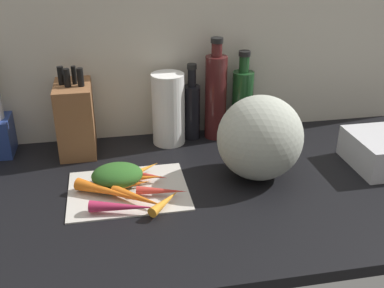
# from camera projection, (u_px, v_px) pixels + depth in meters

# --- Properties ---
(ground_plane) EXTENTS (1.70, 0.80, 0.03)m
(ground_plane) POSITION_uv_depth(u_px,v_px,m) (190.00, 191.00, 1.29)
(ground_plane) COLOR black
(wall_back) EXTENTS (1.70, 0.03, 0.60)m
(wall_back) POSITION_uv_depth(u_px,v_px,m) (168.00, 47.00, 1.50)
(wall_back) COLOR beige
(wall_back) RESTS_ON ground_plane
(cutting_board) EXTENTS (0.32, 0.26, 0.01)m
(cutting_board) POSITION_uv_depth(u_px,v_px,m) (128.00, 190.00, 1.26)
(cutting_board) COLOR beige
(cutting_board) RESTS_ON ground_plane
(carrot_0) EXTENTS (0.17, 0.13, 0.03)m
(carrot_0) POSITION_uv_depth(u_px,v_px,m) (106.00, 191.00, 1.22)
(carrot_0) COLOR orange
(carrot_0) RESTS_ON cutting_board
(carrot_1) EXTENTS (0.16, 0.04, 0.03)m
(carrot_1) POSITION_uv_depth(u_px,v_px,m) (135.00, 178.00, 1.28)
(carrot_1) COLOR orange
(carrot_1) RESTS_ON cutting_board
(carrot_2) EXTENTS (0.16, 0.12, 0.03)m
(carrot_2) POSITION_uv_depth(u_px,v_px,m) (136.00, 173.00, 1.30)
(carrot_2) COLOR orange
(carrot_2) RESTS_ON cutting_board
(carrot_3) EXTENTS (0.10, 0.11, 0.03)m
(carrot_3) POSITION_uv_depth(u_px,v_px,m) (165.00, 202.00, 1.18)
(carrot_3) COLOR orange
(carrot_3) RESTS_ON cutting_board
(carrot_4) EXTENTS (0.11, 0.04, 0.02)m
(carrot_4) POSITION_uv_depth(u_px,v_px,m) (132.00, 184.00, 1.26)
(carrot_4) COLOR orange
(carrot_4) RESTS_ON cutting_board
(carrot_5) EXTENTS (0.14, 0.08, 0.03)m
(carrot_5) POSITION_uv_depth(u_px,v_px,m) (143.00, 175.00, 1.30)
(carrot_5) COLOR red
(carrot_5) RESTS_ON cutting_board
(carrot_6) EXTENTS (0.14, 0.05, 0.02)m
(carrot_6) POSITION_uv_depth(u_px,v_px,m) (162.00, 191.00, 1.23)
(carrot_6) COLOR red
(carrot_6) RESTS_ON cutting_board
(carrot_7) EXTENTS (0.17, 0.07, 0.03)m
(carrot_7) POSITION_uv_depth(u_px,v_px,m) (123.00, 207.00, 1.15)
(carrot_7) COLOR #B2264C
(carrot_7) RESTS_ON cutting_board
(carrot_8) EXTENTS (0.14, 0.13, 0.03)m
(carrot_8) POSITION_uv_depth(u_px,v_px,m) (139.00, 198.00, 1.19)
(carrot_8) COLOR orange
(carrot_8) RESTS_ON cutting_board
(carrot_greens_pile) EXTENTS (0.14, 0.11, 0.06)m
(carrot_greens_pile) POSITION_uv_depth(u_px,v_px,m) (117.00, 175.00, 1.27)
(carrot_greens_pile) COLOR #2D6023
(carrot_greens_pile) RESTS_ON cutting_board
(winter_squash) EXTENTS (0.24, 0.23, 0.24)m
(winter_squash) POSITION_uv_depth(u_px,v_px,m) (260.00, 138.00, 1.29)
(winter_squash) COLOR #B2B7A8
(winter_squash) RESTS_ON ground_plane
(knife_block) EXTENTS (0.11, 0.17, 0.28)m
(knife_block) POSITION_uv_depth(u_px,v_px,m) (76.00, 118.00, 1.44)
(knife_block) COLOR brown
(knife_block) RESTS_ON ground_plane
(paper_towel_roll) EXTENTS (0.11, 0.11, 0.24)m
(paper_towel_roll) POSITION_uv_depth(u_px,v_px,m) (168.00, 109.00, 1.49)
(paper_towel_roll) COLOR white
(paper_towel_roll) RESTS_ON ground_plane
(bottle_0) EXTENTS (0.06, 0.06, 0.26)m
(bottle_0) POSITION_uv_depth(u_px,v_px,m) (192.00, 109.00, 1.53)
(bottle_0) COLOR black
(bottle_0) RESTS_ON ground_plane
(bottle_1) EXTENTS (0.07, 0.07, 0.34)m
(bottle_1) POSITION_uv_depth(u_px,v_px,m) (216.00, 95.00, 1.52)
(bottle_1) COLOR #471919
(bottle_1) RESTS_ON ground_plane
(bottle_2) EXTENTS (0.07, 0.07, 0.29)m
(bottle_2) POSITION_uv_depth(u_px,v_px,m) (242.00, 101.00, 1.55)
(bottle_2) COLOR #19421E
(bottle_2) RESTS_ON ground_plane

